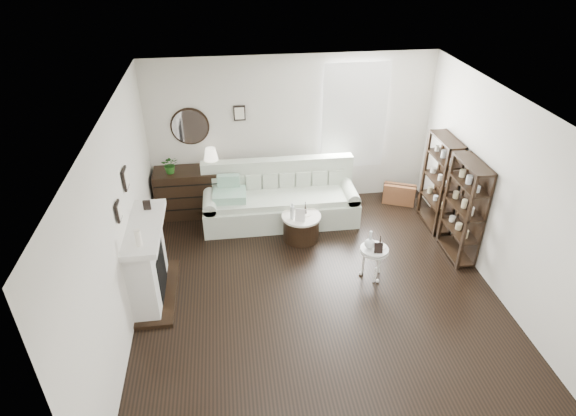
{
  "coord_description": "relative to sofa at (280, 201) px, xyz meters",
  "views": [
    {
      "loc": [
        -1.12,
        -5.14,
        4.56
      ],
      "look_at": [
        -0.33,
        0.8,
        0.97
      ],
      "focal_mm": 30.0,
      "sensor_mm": 36.0,
      "label": 1
    }
  ],
  "objects": [
    {
      "name": "eiffel_drum",
      "position": [
        0.34,
        -0.64,
        0.21
      ],
      "size": [
        0.12,
        0.12,
        0.21
      ],
      "primitive_type": null,
      "rotation": [
        0.0,
        0.0,
        0.04
      ],
      "color": "black",
      "rests_on": "drum_table"
    },
    {
      "name": "potted_plant",
      "position": [
        -1.83,
        0.34,
        0.67
      ],
      "size": [
        0.29,
        0.26,
        0.31
      ],
      "primitive_type": "imported",
      "rotation": [
        0.0,
        0.0,
        0.06
      ],
      "color": "#1E4F16",
      "rests_on": "dresser"
    },
    {
      "name": "quilt",
      "position": [
        -0.86,
        -0.13,
        0.26
      ],
      "size": [
        0.57,
        0.48,
        0.14
      ],
      "primitive_type": "cube",
      "rotation": [
        0.0,
        0.0,
        -0.05
      ],
      "color": "#227F53",
      "rests_on": "sofa"
    },
    {
      "name": "eiffel_ped",
      "position": [
        1.24,
        -1.77,
        0.25
      ],
      "size": [
        0.12,
        0.12,
        0.17
      ],
      "primitive_type": null,
      "rotation": [
        0.0,
        0.0,
        -0.22
      ],
      "color": "black",
      "rests_on": "pedestal_table"
    },
    {
      "name": "dresser",
      "position": [
        -1.51,
        0.39,
        0.09
      ],
      "size": [
        1.28,
        0.55,
        0.85
      ],
      "color": "black",
      "rests_on": "ground"
    },
    {
      "name": "table_lamp",
      "position": [
        -1.13,
        0.39,
        0.71
      ],
      "size": [
        0.29,
        0.29,
        0.39
      ],
      "primitive_type": null,
      "rotation": [
        0.0,
        0.0,
        -0.21
      ],
      "color": "white",
      "rests_on": "dresser"
    },
    {
      "name": "drum_table",
      "position": [
        0.27,
        -0.68,
        -0.11
      ],
      "size": [
        0.64,
        0.64,
        0.45
      ],
      "rotation": [
        0.0,
        0.0,
        0.37
      ],
      "color": "black",
      "rests_on": "ground"
    },
    {
      "name": "card_frame_drum",
      "position": [
        0.23,
        -0.84,
        0.21
      ],
      "size": [
        0.17,
        0.11,
        0.21
      ],
      "primitive_type": "cube",
      "rotation": [
        -0.21,
        0.0,
        -0.31
      ],
      "color": "white",
      "rests_on": "drum_table"
    },
    {
      "name": "card_frame_ped",
      "position": [
        1.18,
        -1.91,
        0.24
      ],
      "size": [
        0.13,
        0.06,
        0.16
      ],
      "primitive_type": "cube",
      "rotation": [
        -0.21,
        0.0,
        -0.12
      ],
      "color": "black",
      "rests_on": "pedestal_table"
    },
    {
      "name": "pedestal_table",
      "position": [
        1.16,
        -1.8,
        0.12
      ],
      "size": [
        0.42,
        0.42,
        0.5
      ],
      "rotation": [
        0.0,
        0.0,
        0.26
      ],
      "color": "white",
      "rests_on": "ground"
    },
    {
      "name": "flask_ped",
      "position": [
        1.09,
        -1.78,
        0.31
      ],
      "size": [
        0.15,
        0.15,
        0.29
      ],
      "primitive_type": null,
      "color": "silver",
      "rests_on": "pedestal_table"
    },
    {
      "name": "suitcase",
      "position": [
        2.26,
        0.22,
        -0.15
      ],
      "size": [
        0.6,
        0.4,
        0.38
      ],
      "primitive_type": "cube",
      "rotation": [
        0.0,
        0.0,
        -0.41
      ],
      "color": "brown",
      "rests_on": "ground"
    },
    {
      "name": "sofa",
      "position": [
        0.0,
        0.0,
        0.0
      ],
      "size": [
        2.64,
        0.91,
        1.03
      ],
      "color": "#B1BDA8",
      "rests_on": "ground"
    },
    {
      "name": "shelf_unit_far",
      "position": [
        2.63,
        -0.53,
        0.46
      ],
      "size": [
        0.3,
        0.8,
        1.6
      ],
      "color": "black",
      "rests_on": "ground"
    },
    {
      "name": "bottle_drum",
      "position": [
        0.11,
        -0.75,
        0.25
      ],
      "size": [
        0.07,
        0.07,
        0.28
      ],
      "primitive_type": "cylinder",
      "color": "silver",
      "rests_on": "drum_table"
    },
    {
      "name": "room",
      "position": [
        1.03,
        0.62,
        1.26
      ],
      "size": [
        5.5,
        5.5,
        5.5
      ],
      "color": "black",
      "rests_on": "ground"
    },
    {
      "name": "fireplace",
      "position": [
        -2.02,
        -1.78,
        0.2
      ],
      "size": [
        0.5,
        1.4,
        1.84
      ],
      "color": "silver",
      "rests_on": "ground"
    },
    {
      "name": "shelf_unit_near",
      "position": [
        2.63,
        -1.43,
        0.46
      ],
      "size": [
        0.3,
        0.8,
        1.6
      ],
      "color": "black",
      "rests_on": "ground"
    }
  ]
}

